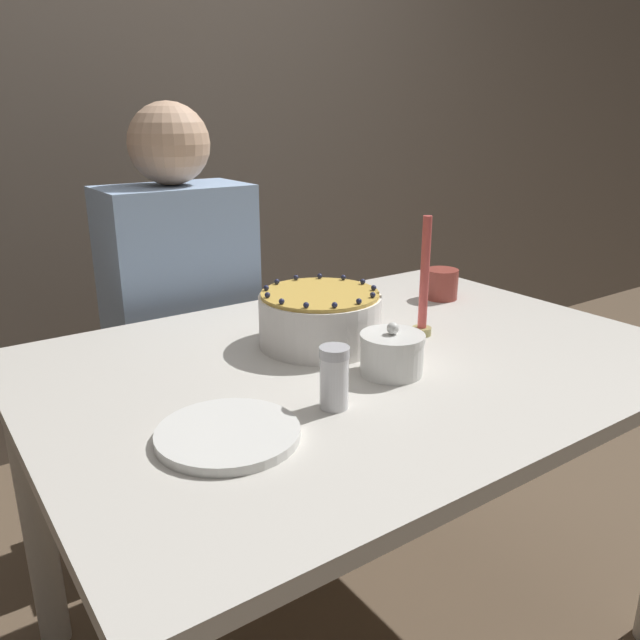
{
  "coord_description": "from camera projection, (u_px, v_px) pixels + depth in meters",
  "views": [
    {
      "loc": [
        -0.77,
        -0.95,
        1.24
      ],
      "look_at": [
        -0.03,
        0.1,
        0.81
      ],
      "focal_mm": 35.0,
      "sensor_mm": 36.0,
      "label": 1
    }
  ],
  "objects": [
    {
      "name": "ground_plane",
      "position": [
        353.0,
        637.0,
        1.55
      ],
      "size": [
        12.0,
        12.0,
        0.0
      ],
      "primitive_type": "plane",
      "color": "brown"
    },
    {
      "name": "wall_behind",
      "position": [
        119.0,
        95.0,
        2.23
      ],
      "size": [
        8.0,
        0.05,
        2.6
      ],
      "color": "slate",
      "rests_on": "ground_plane"
    },
    {
      "name": "dining_table",
      "position": [
        358.0,
        406.0,
        1.35
      ],
      "size": [
        1.33,
        0.96,
        0.75
      ],
      "color": "beige",
      "rests_on": "ground_plane"
    },
    {
      "name": "cake",
      "position": [
        320.0,
        318.0,
        1.36
      ],
      "size": [
        0.27,
        0.27,
        0.13
      ],
      "color": "white",
      "rests_on": "dining_table"
    },
    {
      "name": "sugar_bowl",
      "position": [
        392.0,
        353.0,
        1.21
      ],
      "size": [
        0.13,
        0.13,
        0.1
      ],
      "color": "white",
      "rests_on": "dining_table"
    },
    {
      "name": "sugar_shaker",
      "position": [
        334.0,
        377.0,
        1.06
      ],
      "size": [
        0.05,
        0.05,
        0.11
      ],
      "color": "white",
      "rests_on": "dining_table"
    },
    {
      "name": "plate_stack",
      "position": [
        228.0,
        434.0,
        0.97
      ],
      "size": [
        0.23,
        0.23,
        0.02
      ],
      "color": "white",
      "rests_on": "dining_table"
    },
    {
      "name": "candle",
      "position": [
        424.0,
        288.0,
        1.4
      ],
      "size": [
        0.04,
        0.04,
        0.27
      ],
      "color": "tan",
      "rests_on": "dining_table"
    },
    {
      "name": "cup",
      "position": [
        442.0,
        284.0,
        1.7
      ],
      "size": [
        0.09,
        0.09,
        0.08
      ],
      "color": "#993D33",
      "rests_on": "dining_table"
    },
    {
      "name": "person_man_blue_shirt",
      "position": [
        185.0,
        355.0,
        1.84
      ],
      "size": [
        0.4,
        0.34,
        1.27
      ],
      "rotation": [
        0.0,
        0.0,
        3.14
      ],
      "color": "#2D2D38",
      "rests_on": "ground_plane"
    }
  ]
}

